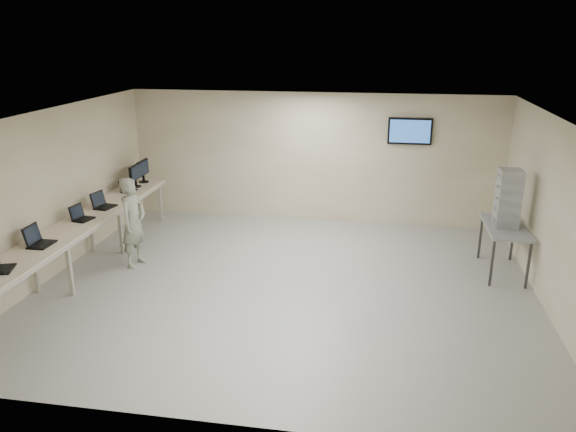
# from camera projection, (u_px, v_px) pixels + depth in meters

# --- Properties ---
(room) EXTENTS (8.01, 7.01, 2.81)m
(room) POSITION_uv_depth(u_px,v_px,m) (289.00, 203.00, 8.88)
(room) COLOR gray
(room) RESTS_ON ground
(workbench) EXTENTS (0.76, 6.00, 0.90)m
(workbench) POSITION_uv_depth(u_px,v_px,m) (79.00, 227.00, 9.59)
(workbench) COLOR beige
(workbench) RESTS_ON ground
(laptop_1) EXTENTS (0.33, 0.40, 0.31)m
(laptop_1) POSITION_uv_depth(u_px,v_px,m) (38.00, 240.00, 8.53)
(laptop_1) COLOR black
(laptop_1) RESTS_ON workbench
(laptop_2) EXTENTS (0.34, 0.38, 0.26)m
(laptop_2) POSITION_uv_depth(u_px,v_px,m) (81.00, 216.00, 9.68)
(laptop_2) COLOR black
(laptop_2) RESTS_ON workbench
(laptop_3) EXTENTS (0.38, 0.43, 0.30)m
(laptop_3) POSITION_uv_depth(u_px,v_px,m) (102.00, 204.00, 10.36)
(laptop_3) COLOR black
(laptop_3) RESTS_ON workbench
(laptop_4) EXTENTS (0.27, 0.33, 0.25)m
(laptop_4) POSITION_uv_depth(u_px,v_px,m) (127.00, 188.00, 11.42)
(laptop_4) COLOR black
(laptop_4) RESTS_ON workbench
(monitor_near) EXTENTS (0.21, 0.47, 0.46)m
(monitor_near) POSITION_uv_depth(u_px,v_px,m) (135.00, 174.00, 11.68)
(monitor_near) COLOR black
(monitor_near) RESTS_ON workbench
(monitor_far) EXTENTS (0.22, 0.48, 0.48)m
(monitor_far) POSITION_uv_depth(u_px,v_px,m) (143.00, 169.00, 12.05)
(monitor_far) COLOR black
(monitor_far) RESTS_ON workbench
(soldier) EXTENTS (0.47, 0.64, 1.61)m
(soldier) POSITION_uv_depth(u_px,v_px,m) (133.00, 222.00, 9.87)
(soldier) COLOR slate
(soldier) RESTS_ON ground
(side_table) EXTENTS (0.66, 1.42, 0.85)m
(side_table) POSITION_uv_depth(u_px,v_px,m) (505.00, 230.00, 9.56)
(side_table) COLOR gray
(side_table) RESTS_ON ground
(storage_bins) EXTENTS (0.37, 0.41, 0.98)m
(storage_bins) POSITION_uv_depth(u_px,v_px,m) (508.00, 198.00, 9.39)
(storage_bins) COLOR #A5A7AC
(storage_bins) RESTS_ON side_table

